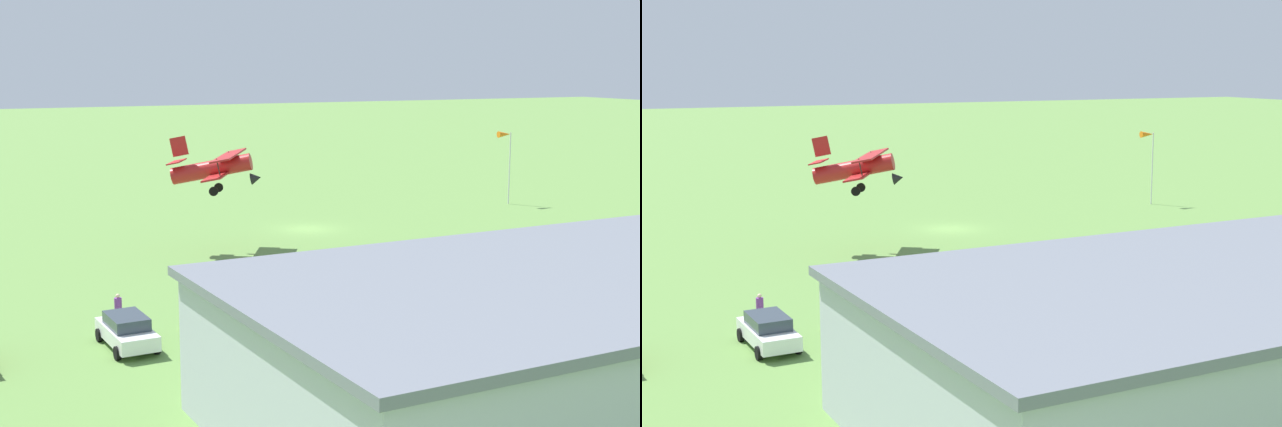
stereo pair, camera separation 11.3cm
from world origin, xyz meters
TOP-DOWN VIEW (x-y plane):
  - ground_plane at (0.00, 0.00)m, footprint 400.00×400.00m
  - biplane at (9.41, 5.54)m, footprint 6.59×7.38m
  - car_white at (19.93, 24.09)m, footprint 2.29×4.66m
  - person_beside_truck at (16.73, 22.46)m, footprint 0.54×0.54m
  - person_near_hangar_door at (19.47, 20.14)m, footprint 0.52×0.52m
  - person_crossing_taxiway at (-7.54, 18.99)m, footprint 0.42×0.42m
  - windsock at (-21.66, -3.75)m, footprint 1.42×0.66m

SIDE VIEW (x-z plane):
  - ground_plane at x=0.00m, z-range 0.00..0.00m
  - person_crossing_taxiway at x=-7.54m, z-range -0.01..1.58m
  - person_near_hangar_door at x=19.47m, z-range -0.01..1.60m
  - car_white at x=19.93m, z-range 0.03..1.61m
  - person_beside_truck at x=16.73m, z-range 0.00..1.77m
  - biplane at x=9.41m, z-range 3.93..7.96m
  - windsock at x=-21.66m, z-range 2.58..9.43m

